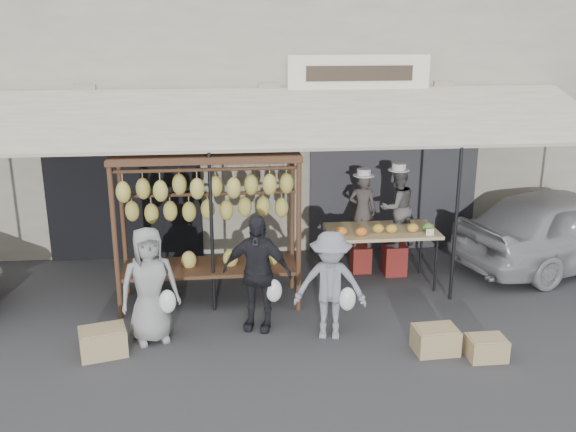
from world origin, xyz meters
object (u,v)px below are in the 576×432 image
customer_left (149,285)px  customer_mid (257,273)px  crate_near_a (435,340)px  crate_near_b (486,348)px  banana_rack (207,201)px  vendor_left (362,211)px  vendor_right (397,207)px  produce_table (382,232)px  sedan (567,227)px  customer_right (330,286)px  crate_far (103,342)px

customer_left → customer_mid: bearing=-8.9°
crate_near_a → crate_near_b: crate_near_a is taller
banana_rack → customer_mid: size_ratio=1.64×
vendor_left → vendor_right: size_ratio=0.96×
customer_mid → crate_near_a: size_ratio=3.00×
vendor_right → banana_rack: bearing=-3.8°
vendor_right → crate_near_a: 2.78m
produce_table → sedan: bearing=8.6°
banana_rack → customer_left: banana_rack is taller
customer_mid → customer_left: bearing=-153.1°
customer_right → sedan: 4.89m
vendor_left → sedan: bearing=-165.4°
crate_near_b → crate_near_a: bearing=157.7°
customer_left → sedan: bearing=-0.7°
produce_table → vendor_left: bearing=107.5°
banana_rack → produce_table: banana_rack is taller
sedan → vendor_right: bearing=74.0°
banana_rack → vendor_left: (2.46, 1.02, -0.52)m
customer_right → sedan: size_ratio=0.37×
crate_near_b → vendor_left: bearing=107.0°
produce_table → vendor_right: vendor_right is taller
vendor_right → customer_mid: size_ratio=0.80×
crate_near_a → sedan: size_ratio=0.13×
vendor_left → sedan: (3.49, -0.09, -0.37)m
crate_far → sedan: size_ratio=0.14×
vendor_left → customer_mid: bearing=61.7°
produce_table → customer_left: (-3.39, -1.47, -0.11)m
vendor_right → customer_left: (-3.73, -1.90, -0.37)m
banana_rack → produce_table: 2.77m
crate_near_a → crate_near_b: 0.61m
vendor_right → customer_left: bearing=7.1°
customer_left → crate_near_a: bearing=-28.3°
vendor_left → customer_left: 3.82m
banana_rack → vendor_right: size_ratio=2.03×
produce_table → crate_far: produce_table is taller
customer_right → crate_near_a: bearing=-12.0°
vendor_left → sedan: 3.51m
customer_mid → vendor_left: bearing=64.2°
produce_table → vendor_left: vendor_left is taller
crate_far → sedan: (7.27, 2.29, 0.51)m
produce_table → customer_mid: bearing=-147.7°
produce_table → vendor_left: (-0.19, 0.59, 0.18)m
crate_near_b → crate_far: crate_far is taller
vendor_left → crate_near_b: 3.26m
crate_near_a → crate_far: size_ratio=0.95×
sedan → crate_near_b: bearing=121.0°
produce_table → customer_right: bearing=-123.7°
produce_table → vendor_left: size_ratio=1.39×
customer_left → vendor_right: bearing=9.9°
vendor_left → customer_right: vendor_left is taller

